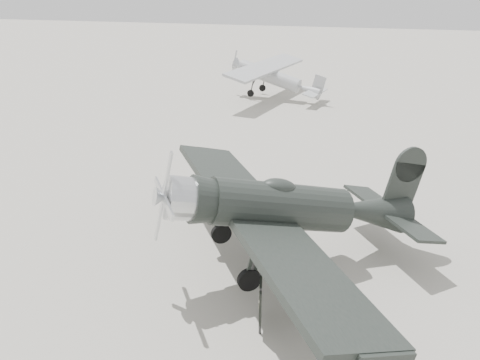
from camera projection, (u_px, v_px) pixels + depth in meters
The scene contains 4 objects.
ground at pixel (252, 244), 16.44m from camera, with size 160.00×160.00×0.00m, color #A9A196.
lowwing_monoplane at pixel (292, 208), 14.41m from camera, with size 9.94×11.31×3.96m.
highwing_monoplane at pixel (273, 74), 35.45m from camera, with size 7.61×10.64×3.01m.
sign_board at pixel (260, 299), 12.28m from camera, with size 0.26×0.99×1.44m.
Camera 1 is at (3.18, -13.83, 8.61)m, focal length 35.00 mm.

